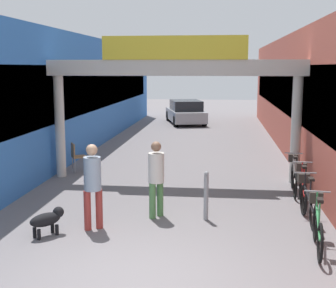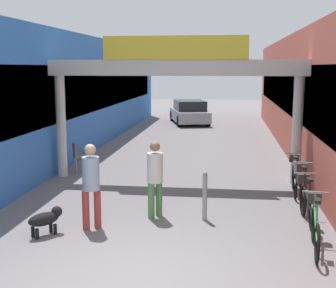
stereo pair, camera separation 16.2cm
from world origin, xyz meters
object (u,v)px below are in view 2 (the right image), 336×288
object	(u,v)px
dog_on_leash	(46,219)
bicycle_green_nearest	(315,226)
bicycle_red_third	(303,187)
pedestrian_companion	(155,174)
parked_car_silver	(189,112)
bollard_post_metal	(205,195)
cafe_chair_wood_nearer	(78,154)
bicycle_silver_farthest	(294,176)
bicycle_black_second	(307,201)
pedestrian_with_dog	(91,181)

from	to	relation	value
dog_on_leash	bicycle_green_nearest	size ratio (longest dim) A/B	0.41
bicycle_red_third	pedestrian_companion	bearing A→B (deg)	-158.73
bicycle_green_nearest	parked_car_silver	size ratio (longest dim) A/B	0.39
bollard_post_metal	cafe_chair_wood_nearer	bearing A→B (deg)	134.78
bicycle_silver_farthest	cafe_chair_wood_nearer	distance (m)	6.48
bicycle_green_nearest	bollard_post_metal	xyz separation A→B (m)	(-2.01, 1.36, 0.09)
bicycle_green_nearest	bollard_post_metal	bearing A→B (deg)	145.79
bicycle_black_second	bicycle_red_third	size ratio (longest dim) A/B	1.00
bicycle_black_second	bicycle_silver_farthest	world-z (taller)	same
bicycle_red_third	bollard_post_metal	xyz separation A→B (m)	(-2.20, -1.33, 0.09)
cafe_chair_wood_nearer	parked_car_silver	distance (m)	13.04
dog_on_leash	bollard_post_metal	bearing A→B (deg)	23.43
pedestrian_with_dog	bicycle_red_third	distance (m)	4.93
bicycle_red_third	cafe_chair_wood_nearer	xyz separation A→B (m)	(-6.30, 2.80, 0.10)
bollard_post_metal	parked_car_silver	world-z (taller)	parked_car_silver
bicycle_green_nearest	bicycle_silver_farthest	size ratio (longest dim) A/B	1.00
bicycle_green_nearest	bicycle_silver_farthest	bearing A→B (deg)	87.62
bicycle_black_second	cafe_chair_wood_nearer	xyz separation A→B (m)	(-6.21, 3.97, 0.10)
pedestrian_companion	bollard_post_metal	distance (m)	1.14
dog_on_leash	bicycle_silver_farthest	xyz separation A→B (m)	(5.13, 3.77, 0.11)
pedestrian_companion	bicycle_green_nearest	size ratio (longest dim) A/B	0.98
bicycle_black_second	bicycle_red_third	world-z (taller)	same
cafe_chair_wood_nearer	bicycle_red_third	bearing A→B (deg)	-23.96
bicycle_red_third	bollard_post_metal	bearing A→B (deg)	-148.74
pedestrian_with_dog	bollard_post_metal	size ratio (longest dim) A/B	1.64
bicycle_red_third	parked_car_silver	distance (m)	16.11
bicycle_green_nearest	dog_on_leash	bearing A→B (deg)	179.06
bollard_post_metal	bicycle_black_second	bearing A→B (deg)	4.37
bicycle_green_nearest	parked_car_silver	bearing A→B (deg)	101.51
bicycle_green_nearest	cafe_chair_wood_nearer	xyz separation A→B (m)	(-6.11, 5.50, 0.10)
bicycle_green_nearest	bicycle_red_third	distance (m)	2.70
bicycle_silver_farthest	bicycle_black_second	bearing A→B (deg)	-91.52
bollard_post_metal	cafe_chair_wood_nearer	size ratio (longest dim) A/B	1.17
bicycle_silver_farthest	bollard_post_metal	distance (m)	3.30
pedestrian_with_dog	cafe_chair_wood_nearer	size ratio (longest dim) A/B	1.92
pedestrian_with_dog	dog_on_leash	xyz separation A→B (m)	(-0.76, -0.46, -0.66)
bicycle_green_nearest	bicycle_silver_farthest	xyz separation A→B (m)	(0.16, 3.85, 0.00)
bicycle_green_nearest	bicycle_red_third	xyz separation A→B (m)	(0.19, 2.70, 0.00)
pedestrian_companion	bicycle_silver_farthest	bearing A→B (deg)	36.87
bollard_post_metal	bicycle_green_nearest	bearing A→B (deg)	-34.21
dog_on_leash	bicycle_red_third	xyz separation A→B (m)	(5.16, 2.62, 0.11)
dog_on_leash	bicycle_red_third	distance (m)	5.78
bicycle_green_nearest	bicycle_black_second	world-z (taller)	same
bicycle_red_third	bicycle_silver_farthest	xyz separation A→B (m)	(-0.03, 1.15, 0.00)
pedestrian_companion	cafe_chair_wood_nearer	world-z (taller)	pedestrian_companion
dog_on_leash	bicycle_black_second	bearing A→B (deg)	15.91
bicycle_silver_farthest	cafe_chair_wood_nearer	bearing A→B (deg)	165.30
bicycle_green_nearest	bicycle_red_third	bearing A→B (deg)	85.99
bicycle_black_second	parked_car_silver	size ratio (longest dim) A/B	0.39
bicycle_red_third	bicycle_silver_farthest	world-z (taller)	same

